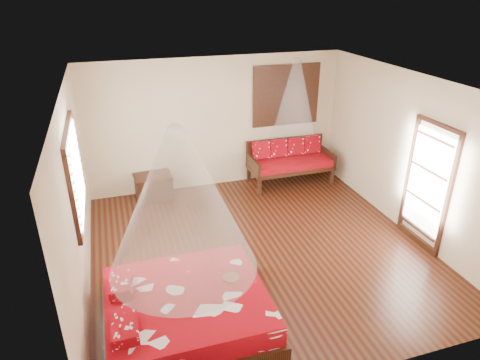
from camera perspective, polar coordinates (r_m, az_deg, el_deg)
name	(u,v)px	position (r m, az deg, el deg)	size (l,w,h in m)	color
room	(261,174)	(6.72, 2.77, 0.81)	(5.54, 5.54, 2.84)	black
bed	(186,310)	(5.87, -7.22, -16.85)	(2.13, 1.93, 0.64)	black
daybed	(289,160)	(9.64, 6.58, 2.72)	(1.84, 0.82, 0.96)	black
storage_chest	(154,186)	(9.09, -11.43, -0.84)	(0.80, 0.61, 0.52)	black
shutter_panel	(286,95)	(9.50, 6.18, 11.17)	(1.52, 0.06, 1.32)	black
window_left	(75,173)	(6.45, -21.08, 0.92)	(0.10, 1.74, 1.34)	black
glazed_door	(427,186)	(7.72, 23.66, -0.77)	(0.08, 1.02, 2.16)	black
wine_tray	(231,276)	(5.89, -1.20, -12.66)	(0.23, 0.23, 0.19)	brown
mosquito_net_main	(180,202)	(4.96, -7.99, -2.89)	(1.80, 1.80, 1.80)	white
mosquito_net_daybed	(295,96)	(9.07, 7.38, 11.09)	(0.88, 0.88, 1.50)	white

